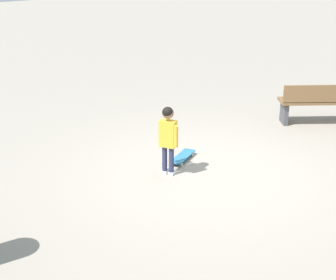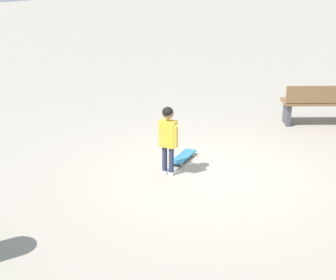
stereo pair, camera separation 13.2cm
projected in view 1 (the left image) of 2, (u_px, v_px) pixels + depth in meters
ground_plane at (208, 172)px, 7.71m from camera, size 50.00×50.00×0.00m
child_person at (168, 133)px, 7.42m from camera, size 0.26×0.41×1.06m
skateboard at (183, 157)px, 8.13m from camera, size 0.64×0.49×0.07m
street_bench at (322, 102)px, 9.63m from camera, size 1.60×1.21×0.80m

